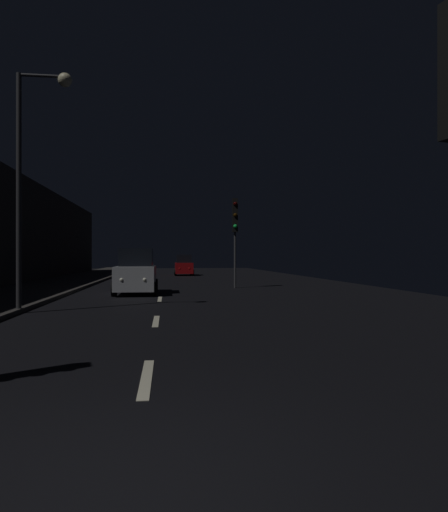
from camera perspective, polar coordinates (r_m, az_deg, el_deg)
name	(u,v)px	position (r m, az deg, el deg)	size (l,w,h in m)	color
ground	(162,286)	(28.38, -7.69, -3.68)	(25.24, 84.00, 0.02)	black
sidewalk_left	(53,285)	(29.16, -20.42, -3.41)	(4.40, 84.00, 0.15)	#33302D
lane_centerline	(156,320)	(13.09, -8.40, -7.86)	(0.16, 14.70, 0.01)	beige
traffic_light_far_right	(235,223)	(26.05, 1.38, 4.16)	(0.33, 0.47, 5.07)	#38383A
streetlamp_overhead	(34,154)	(15.98, -22.55, 11.58)	(1.70, 0.44, 7.62)	#2D2D30
car_approaching_headlights	(136,273)	(22.46, -10.82, -2.09)	(1.98, 4.29, 2.16)	#A5A8AD
car_distant_taillights	(184,266)	(43.56, -5.01, -1.23)	(1.79, 3.87, 1.95)	maroon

